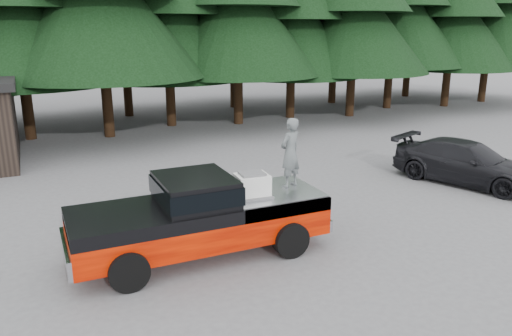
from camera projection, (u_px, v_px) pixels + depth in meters
name	position (u px, v px, depth m)	size (l,w,h in m)	color
ground	(250.00, 249.00, 12.01)	(120.00, 120.00, 0.00)	#515154
pickup_truck	(200.00, 228.00, 11.54)	(6.00, 2.04, 1.33)	red
truck_cab	(195.00, 189.00, 11.23)	(1.66, 1.90, 0.59)	black
air_compressor	(252.00, 186.00, 11.58)	(0.75, 0.62, 0.51)	silver
man_on_bed	(290.00, 153.00, 12.17)	(0.63, 0.41, 1.72)	#505656
parked_car	(467.00, 163.00, 16.89)	(2.00, 4.91, 1.42)	black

